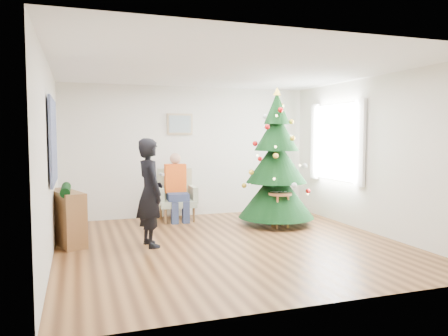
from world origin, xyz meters
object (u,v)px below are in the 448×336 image
object	(u,v)px
stool	(280,210)
standing_man	(150,193)
console	(66,217)
armchair	(176,202)
christmas_tree	(276,163)

from	to	relation	value
stool	standing_man	xyz separation A→B (m)	(-2.38, -0.56, 0.48)
stool	console	world-z (taller)	console
armchair	christmas_tree	bearing A→B (deg)	-26.33
console	stool	bearing A→B (deg)	-17.95
standing_man	console	xyz separation A→B (m)	(-1.17, 0.55, -0.39)
armchair	standing_man	xyz separation A→B (m)	(-0.79, -1.80, 0.44)
christmas_tree	console	size ratio (longest dim) A/B	2.49
console	armchair	bearing A→B (deg)	14.41
stool	armchair	size ratio (longest dim) A/B	0.63
stool	console	xyz separation A→B (m)	(-3.55, -0.01, 0.08)
christmas_tree	standing_man	size ratio (longest dim) A/B	1.57
stool	standing_man	size ratio (longest dim) A/B	0.39
standing_man	console	size ratio (longest dim) A/B	1.59
standing_man	armchair	bearing A→B (deg)	-33.48
stool	armchair	world-z (taller)	armchair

